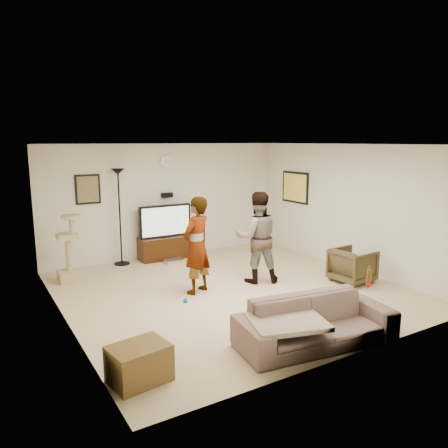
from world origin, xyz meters
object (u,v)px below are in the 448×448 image
sofa (316,322)px  side_table (139,363)px  person_left (197,245)px  person_right (257,237)px  tv_stand (166,247)px  armchair (352,266)px  tv (165,221)px  beer_bottle (369,278)px  floor_lamp (120,217)px  cat_tree (68,248)px

sofa → side_table: bearing=-179.8°
side_table → person_left: bearing=49.9°
person_right → side_table: 3.78m
tv_stand → person_left: bearing=-100.4°
armchair → sofa: bearing=120.2°
tv → person_left: bearing=-100.4°
sofa → person_right: bearing=79.9°
armchair → beer_bottle: bearing=135.0°
sofa → armchair: armchair is taller
armchair → person_left: bearing=66.7°
tv → floor_lamp: 1.00m
person_right → armchair: size_ratio=2.43×
tv → person_right: (0.79, -2.35, -0.01)m
person_left → beer_bottle: (1.34, -2.50, -0.11)m
cat_tree → side_table: cat_tree is taller
tv → armchair: 4.03m
person_right → sofa: 2.64m
armchair → cat_tree: bearing=55.0°
floor_lamp → beer_bottle: size_ratio=8.02×
side_table → beer_bottle: bearing=-5.7°
sofa → armchair: bearing=41.8°
tv_stand → tv: 0.60m
person_left → armchair: size_ratio=2.41×
tv_stand → beer_bottle: bearing=-79.2°
floor_lamp → person_right: (1.78, -2.39, -0.17)m
person_left → side_table: bearing=25.3°
tv_stand → side_table: 5.02m
tv_stand → person_left: person_left is taller
person_right → side_table: person_right is taller
person_right → armchair: (1.48, -0.93, -0.52)m
person_left → sofa: bearing=74.4°
person_right → tv: bearing=-48.6°
beer_bottle → side_table: 3.23m
tv → sofa: size_ratio=0.58×
side_table → sofa: bearing=-8.1°
cat_tree → armchair: bearing=-31.7°
floor_lamp → person_left: floor_lamp is taller
person_right → tv_stand: bearing=-48.6°
armchair → side_table: armchair is taller
floor_lamp → person_right: floor_lamp is taller
tv → person_left: person_left is taller
tv → beer_bottle: (0.91, -4.80, -0.12)m
person_left → tv_stand: bearing=-125.0°
tv → sofa: tv is taller
cat_tree → tv_stand: bearing=14.2°
floor_lamp → armchair: 4.71m
person_left → cat_tree: bearing=-69.9°
sofa → floor_lamp: bearing=109.5°
tv_stand → beer_bottle: beer_bottle is taller
beer_bottle → tv_stand: bearing=100.8°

